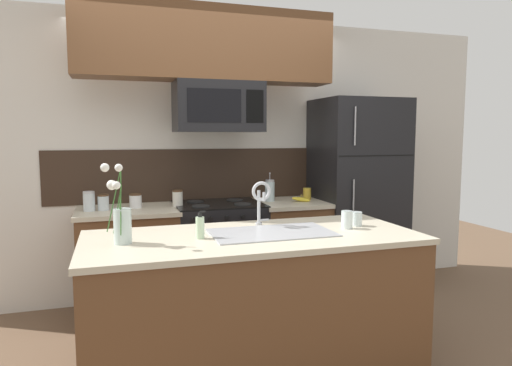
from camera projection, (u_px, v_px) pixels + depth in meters
The scene contains 23 objects.
ground_plane at pixel (247, 348), 3.26m from camera, with size 10.00×10.00×0.00m, color brown.
rear_partition at pixel (240, 158), 4.43m from camera, with size 5.20×0.10×2.60m, color silver.
splash_band at pixel (211, 174), 4.30m from camera, with size 2.94×0.01×0.48m, color #332319.
back_counter_left at pixel (129, 262), 3.83m from camera, with size 0.82×0.65×0.91m.
back_counter_right at pixel (290, 249), 4.27m from camera, with size 0.63×0.65×0.91m.
stove_range at pixel (219, 254), 4.07m from camera, with size 0.76×0.64×0.93m.
microwave at pixel (218, 107), 3.91m from camera, with size 0.74×0.40×0.42m.
upper_cabinet_band at pixel (207, 45), 3.80m from camera, with size 2.15×0.34×0.60m, color brown.
refrigerator at pixel (356, 196), 4.44m from camera, with size 0.79×0.74×1.86m.
storage_jar_tall at pixel (89, 201), 3.67m from camera, with size 0.09×0.09×0.16m.
storage_jar_medium at pixel (103, 202), 3.71m from camera, with size 0.09×0.09×0.13m.
storage_jar_short at pixel (136, 201), 3.83m from camera, with size 0.10×0.10×0.12m.
storage_jar_squat at pixel (178, 198), 3.89m from camera, with size 0.09×0.09×0.14m.
banana_bunch at pixel (302, 199), 4.19m from camera, with size 0.19×0.12×0.07m.
french_press at pixel (270, 190), 4.21m from camera, with size 0.09×0.09×0.27m.
coffee_tin at pixel (307, 194), 4.32m from camera, with size 0.08×0.08×0.11m, color gold.
island_counter at pixel (253, 305), 2.86m from camera, with size 2.05×0.89×0.91m.
kitchen_sink at pixel (271, 244), 2.86m from camera, with size 0.76×0.44×0.16m.
sink_faucet at pixel (261, 197), 3.03m from camera, with size 0.14×0.14×0.31m.
dish_soap_bottle at pixel (200, 227), 2.70m from camera, with size 0.06×0.05×0.16m.
drinking_glass at pixel (347, 220), 2.98m from camera, with size 0.07×0.07×0.12m.
spare_glass at pixel (357, 219), 3.07m from camera, with size 0.07×0.07×0.10m.
flower_vase at pixel (121, 221), 2.56m from camera, with size 0.16×0.15×0.46m.
Camera 1 is at (-0.87, -2.99, 1.52)m, focal length 32.00 mm.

